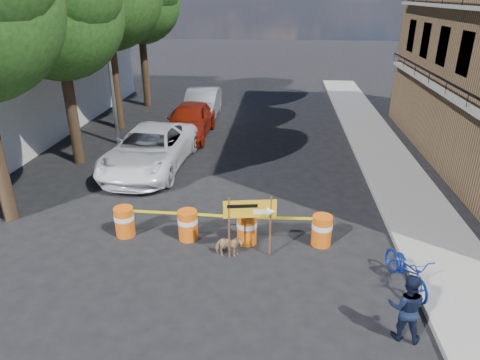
% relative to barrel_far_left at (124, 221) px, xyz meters
% --- Properties ---
extents(ground, '(120.00, 120.00, 0.00)m').
position_rel_barrel_far_left_xyz_m(ground, '(2.81, -1.35, -0.47)').
color(ground, black).
rests_on(ground, ground).
extents(sidewalk_east, '(2.40, 40.00, 0.15)m').
position_rel_barrel_far_left_xyz_m(sidewalk_east, '(9.01, 4.65, -0.40)').
color(sidewalk_east, gray).
rests_on(sidewalk_east, ground).
extents(tree_mid_a, '(5.25, 5.00, 8.68)m').
position_rel_barrel_far_left_xyz_m(tree_mid_a, '(-3.92, 5.65, 5.53)').
color(tree_mid_a, '#332316').
rests_on(tree_mid_a, ground).
extents(tree_far, '(5.04, 4.80, 8.84)m').
position_rel_barrel_far_left_xyz_m(tree_far, '(-3.93, 15.65, 5.74)').
color(tree_far, '#332316').
rests_on(tree_far, ground).
extents(streetlamp, '(1.25, 0.18, 8.00)m').
position_rel_barrel_far_left_xyz_m(streetlamp, '(-3.12, 8.15, 3.90)').
color(streetlamp, gray).
rests_on(streetlamp, ground).
extents(barrel_far_left, '(0.58, 0.58, 0.90)m').
position_rel_barrel_far_left_xyz_m(barrel_far_left, '(0.00, 0.00, 0.00)').
color(barrel_far_left, '#E55C0D').
rests_on(barrel_far_left, ground).
extents(barrel_mid_left, '(0.58, 0.58, 0.90)m').
position_rel_barrel_far_left_xyz_m(barrel_mid_left, '(1.89, -0.03, 0.00)').
color(barrel_mid_left, '#E55C0D').
rests_on(barrel_mid_left, ground).
extents(barrel_mid_right, '(0.58, 0.58, 0.90)m').
position_rel_barrel_far_left_xyz_m(barrel_mid_right, '(3.61, -0.08, 0.00)').
color(barrel_mid_right, '#E55C0D').
rests_on(barrel_mid_right, ground).
extents(barrel_far_right, '(0.58, 0.58, 0.90)m').
position_rel_barrel_far_left_xyz_m(barrel_far_right, '(5.72, 0.03, 0.00)').
color(barrel_far_right, '#E55C0D').
rests_on(barrel_far_right, ground).
extents(detour_sign, '(1.39, 0.34, 1.80)m').
position_rel_barrel_far_left_xyz_m(detour_sign, '(3.91, -0.75, 0.84)').
color(detour_sign, '#592D19').
rests_on(detour_sign, ground).
extents(pedestrian, '(0.85, 0.72, 1.53)m').
position_rel_barrel_far_left_xyz_m(pedestrian, '(7.12, -3.45, 0.29)').
color(pedestrian, black).
rests_on(pedestrian, ground).
extents(bicycle, '(0.90, 1.13, 1.88)m').
position_rel_barrel_far_left_xyz_m(bicycle, '(7.61, -1.70, 0.47)').
color(bicycle, '#132D9E').
rests_on(bicycle, ground).
extents(dog, '(0.76, 0.35, 0.64)m').
position_rel_barrel_far_left_xyz_m(dog, '(3.18, -0.82, -0.15)').
color(dog, tan).
rests_on(dog, ground).
extents(suv_white, '(3.05, 6.12, 1.67)m').
position_rel_barrel_far_left_xyz_m(suv_white, '(-0.73, 5.22, 0.36)').
color(suv_white, white).
rests_on(suv_white, ground).
extents(sedan_red, '(2.05, 4.94, 1.67)m').
position_rel_barrel_far_left_xyz_m(sedan_red, '(0.01, 9.59, 0.36)').
color(sedan_red, '#991F0C').
rests_on(sedan_red, ground).
extents(sedan_silver, '(1.85, 5.02, 1.64)m').
position_rel_barrel_far_left_xyz_m(sedan_silver, '(0.01, 13.12, 0.35)').
color(sedan_silver, silver).
rests_on(sedan_silver, ground).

